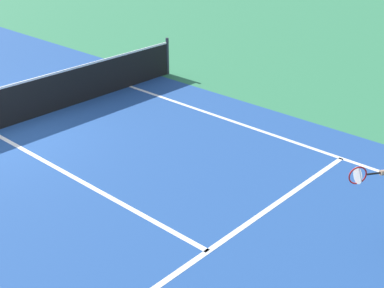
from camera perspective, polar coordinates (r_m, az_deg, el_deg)
line_sideline_right at (r=11.24m, az=13.77°, el=-0.79°), size 0.10×11.89×0.01m
line_service_near at (r=8.08m, az=1.72°, el=-11.47°), size 8.22×0.10×0.01m
line_center_service at (r=10.11m, az=-12.15°, el=-3.79°), size 0.10×6.40×0.01m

